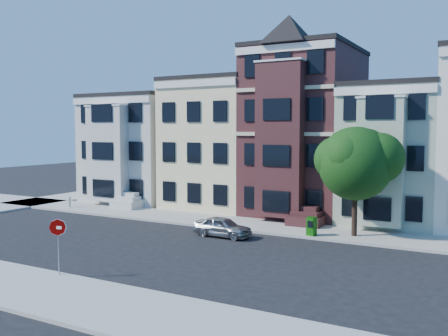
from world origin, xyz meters
The scene contains 12 objects.
ground centered at (0.00, 0.00, 0.00)m, with size 120.00×120.00×0.00m, color black.
far_sidewalk centered at (0.00, 8.00, 0.07)m, with size 60.00×4.00×0.15m, color #9E9B93.
near_sidewalk centered at (0.00, -8.00, 0.07)m, with size 60.00×4.00×0.15m, color #9E9B93.
house_white centered at (-15.00, 14.50, 4.50)m, with size 8.00×9.00×9.00m, color beige.
house_yellow centered at (-7.00, 14.50, 5.00)m, with size 7.00×9.00×10.00m, color #F6E4AA.
house_brown centered at (0.00, 14.50, 6.00)m, with size 7.00×9.00×12.00m, color #3E1B1C.
house_green centered at (6.50, 14.50, 4.50)m, with size 6.00×9.00×9.00m, color #9DAA92.
street_tree centered at (5.52, 7.59, 4.05)m, with size 6.71×6.71×7.81m, color #1B4A14, non-canonical shape.
parked_car centered at (-1.33, 4.19, 0.60)m, with size 1.41×3.51×1.20m, color #93969B.
newspaper_box centered at (3.35, 6.43, 0.69)m, with size 0.49×0.43×1.08m, color #10560B.
fire_hydrant centered at (-17.00, 7.27, 0.49)m, with size 0.24×0.24×0.68m, color beige.
stop_sign centered at (-3.37, -6.30, 1.50)m, with size 0.74×0.10×2.70m, color #B30200, non-canonical shape.
Camera 1 is at (12.82, -20.97, 6.27)m, focal length 40.00 mm.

